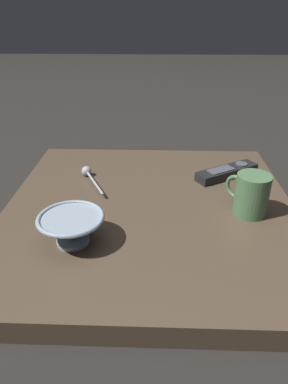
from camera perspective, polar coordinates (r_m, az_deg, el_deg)
ground_plane at (r=0.81m, az=0.94°, el=-4.92°), size 6.00×6.00×0.00m
table at (r=0.80m, az=0.96°, el=-3.59°), size 0.65×0.67×0.04m
cereal_bowl at (r=0.67m, az=-11.73°, el=-5.71°), size 0.13×0.13×0.06m
coffee_mug at (r=0.78m, az=17.06°, el=-0.36°), size 0.08×0.09×0.09m
teaspoon at (r=0.92m, az=-9.13°, el=3.03°), size 0.08×0.14×0.03m
tv_remote_near at (r=0.94m, az=13.41°, el=3.19°), size 0.18×0.13×0.03m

